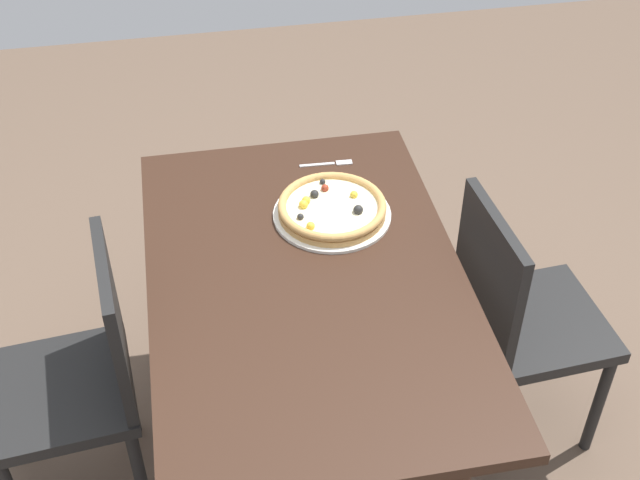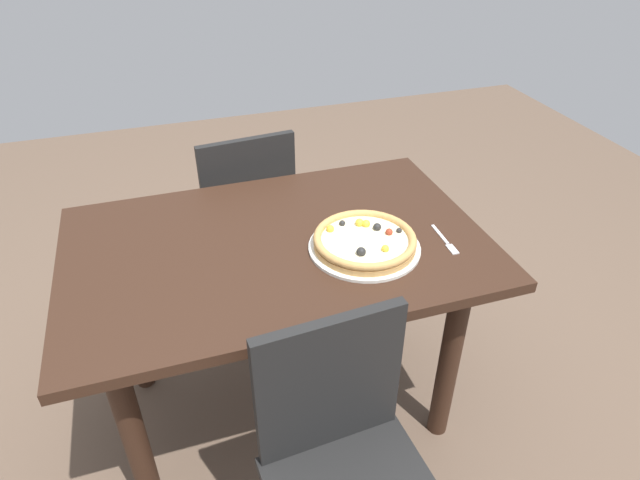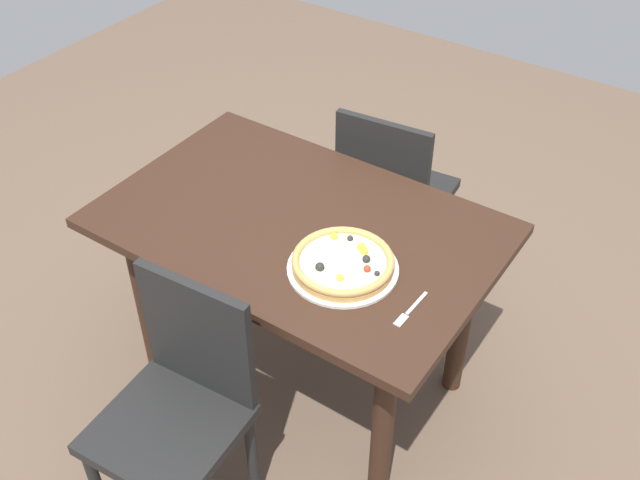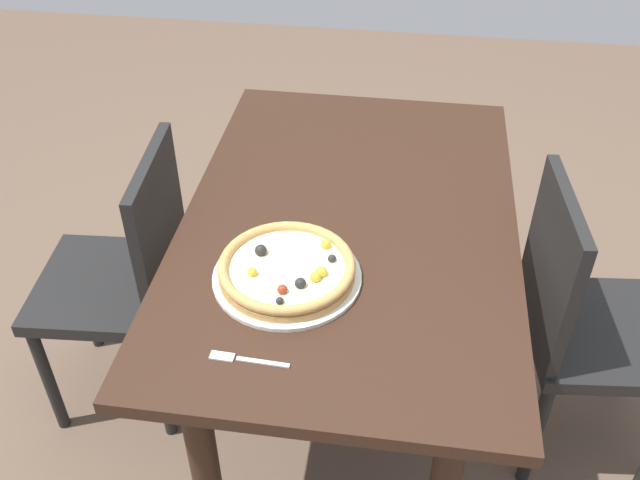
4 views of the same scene
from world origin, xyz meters
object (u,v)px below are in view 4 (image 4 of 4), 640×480
Objects in this scene: pizza at (287,268)px; chair_near at (582,320)px; plate at (287,277)px; fork at (242,359)px; chair_far at (127,275)px; dining_table at (348,254)px.

chair_near is at bearing -72.08° from pizza.
plate is 2.06× the size of fork.
chair_far reaches higher than fork.
chair_near is 2.84× the size of pizza.
pizza is at bearing -97.93° from fork.
plate is 1.09× the size of pizza.
dining_table is 0.65m from chair_far.
chair_near is at bearing -90.36° from dining_table.
chair_far reaches higher than plate.
pizza is at bearing 154.84° from dining_table.
dining_table is 3.80× the size of plate.
plate is at bearing -97.78° from fork.
dining_table is at bearing -93.34° from chair_far.
chair_near is 0.98m from fork.
dining_table is 0.30m from plate.
dining_table is 0.31m from pizza.
chair_far is at bearing -43.81° from fork.
chair_near is 0.84m from pizza.
plate is (-0.24, -0.52, 0.28)m from chair_far.
plate is 0.26m from fork.
chair_far is at bearing 65.30° from pizza.
pizza is 1.88× the size of fork.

